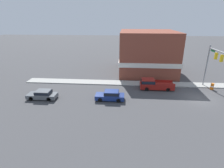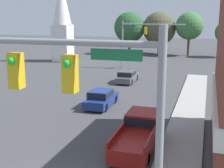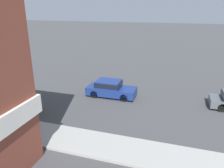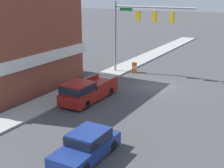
{
  "view_description": "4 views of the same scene",
  "coord_description": "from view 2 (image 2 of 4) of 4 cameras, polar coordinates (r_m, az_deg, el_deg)",
  "views": [
    {
      "loc": [
        -25.1,
        11.23,
        11.57
      ],
      "look_at": [
        -0.89,
        13.18,
        2.31
      ],
      "focal_mm": 28.0,
      "sensor_mm": 36.0,
      "label": 1
    },
    {
      "loc": [
        6.87,
        -10.61,
        7.5
      ],
      "look_at": [
        0.45,
        10.03,
        2.77
      ],
      "focal_mm": 50.0,
      "sensor_mm": 36.0,
      "label": 2
    },
    {
      "loc": [
        15.61,
        18.93,
        7.52
      ],
      "look_at": [
        0.88,
        14.27,
        2.06
      ],
      "focal_mm": 35.0,
      "sensor_mm": 36.0,
      "label": 3
    },
    {
      "loc": [
        -9.76,
        25.28,
        8.41
      ],
      "look_at": [
        -1.12,
        10.02,
        3.08
      ],
      "focal_mm": 50.0,
      "sensor_mm": 36.0,
      "label": 4
    }
  ],
  "objects": [
    {
      "name": "car_second_ahead",
      "position": [
        35.99,
        2.77,
        1.45
      ],
      "size": [
        1.8,
        4.38,
        1.35
      ],
      "color": "black",
      "rests_on": "ground"
    },
    {
      "name": "church_steeple",
      "position": [
        53.23,
        -9.14,
        11.74
      ],
      "size": [
        3.13,
        3.13,
        13.55
      ],
      "color": "white",
      "rests_on": "ground"
    },
    {
      "name": "backdrop_tree_left_far",
      "position": [
        63.18,
        3.21,
        10.29
      ],
      "size": [
        6.11,
        6.11,
        8.33
      ],
      "color": "#4C3823",
      "rests_on": "ground"
    },
    {
      "name": "backdrop_tree_center",
      "position": [
        61.81,
        13.96,
        10.26
      ],
      "size": [
        5.21,
        5.21,
        8.27
      ],
      "color": "#4C3823",
      "rests_on": "ground"
    },
    {
      "name": "near_signal_assembly",
      "position": [
        8.87,
        -8.93,
        -1.4
      ],
      "size": [
        8.21,
        0.49,
        7.3
      ],
      "color": "gray",
      "rests_on": "ground"
    },
    {
      "name": "far_signal_assembly",
      "position": [
        45.16,
        5.5,
        9.15
      ],
      "size": [
        9.03,
        0.49,
        6.84
      ],
      "color": "gray",
      "rests_on": "ground"
    },
    {
      "name": "car_lead",
      "position": [
        26.27,
        -1.99,
        -2.54
      ],
      "size": [
        1.78,
        4.3,
        1.45
      ],
      "color": "black",
      "rests_on": "ground"
    },
    {
      "name": "pickup_truck_parked",
      "position": [
        18.53,
        5.08,
        -8.63
      ],
      "size": [
        2.0,
        5.65,
        1.79
      ],
      "color": "black",
      "rests_on": "ground"
    },
    {
      "name": "backdrop_tree_left_mid",
      "position": [
        63.36,
        8.63,
        10.0
      ],
      "size": [
        6.55,
        6.55,
        8.35
      ],
      "color": "#4C3823",
      "rests_on": "ground"
    }
  ]
}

